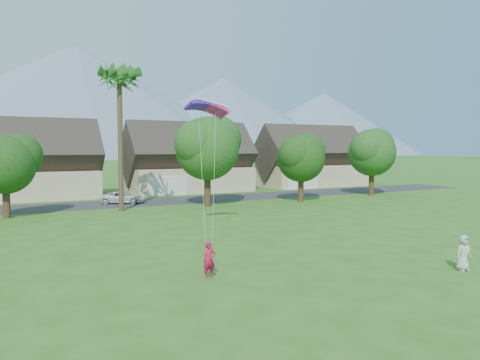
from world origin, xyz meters
TOP-DOWN VIEW (x-y plane):
  - ground at (0.00, 0.00)m, footprint 500.00×500.00m
  - street at (0.00, 34.00)m, footprint 90.00×7.00m
  - kite_flyer at (-3.80, 5.58)m, footprint 0.59×0.40m
  - watcher at (6.89, 1.40)m, footprint 0.84×0.59m
  - parked_car at (-0.55, 34.00)m, footprint 4.68×3.56m
  - mountain_ridge at (10.40, 260.00)m, footprint 540.00×240.00m
  - houses_row at (0.49, 42.99)m, footprint 72.75×8.19m
  - tree_row at (-1.14, 27.92)m, footprint 62.27×6.67m
  - fan_palm at (-2.00, 28.50)m, footprint 3.00×3.00m
  - parafoil_kite at (0.45, 15.36)m, footprint 2.88×1.12m

SIDE VIEW (x-z plane):
  - ground at x=0.00m, z-range 0.00..0.00m
  - street at x=0.00m, z-range 0.00..0.01m
  - parked_car at x=-0.55m, z-range 0.00..1.18m
  - kite_flyer at x=-3.80m, z-range 0.00..1.58m
  - watcher at x=6.89m, z-range 0.00..1.62m
  - houses_row at x=0.49m, z-range -0.99..7.87m
  - tree_row at x=-1.14m, z-range 0.66..9.11m
  - parafoil_kite at x=0.45m, z-range 7.93..8.43m
  - fan_palm at x=-2.00m, z-range 4.90..18.70m
  - mountain_ridge at x=10.40m, z-range -5.93..64.07m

